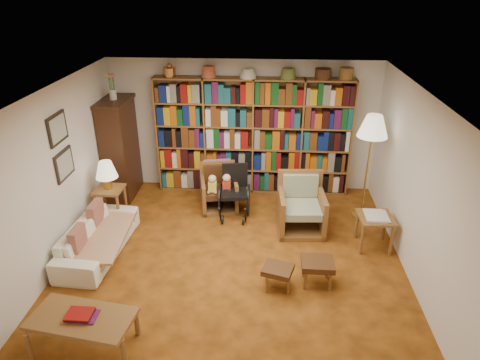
# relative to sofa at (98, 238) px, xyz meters

# --- Properties ---
(floor) EXTENTS (5.00, 5.00, 0.00)m
(floor) POSITION_rel_sofa_xyz_m (2.05, -0.05, -0.25)
(floor) COLOR #9F5618
(floor) RESTS_ON ground
(ceiling) EXTENTS (5.00, 5.00, 0.00)m
(ceiling) POSITION_rel_sofa_xyz_m (2.05, -0.05, 2.25)
(ceiling) COLOR white
(ceiling) RESTS_ON wall_back
(wall_back) EXTENTS (5.00, 0.00, 5.00)m
(wall_back) POSITION_rel_sofa_xyz_m (2.05, 2.45, 1.00)
(wall_back) COLOR silver
(wall_back) RESTS_ON floor
(wall_front) EXTENTS (5.00, 0.00, 5.00)m
(wall_front) POSITION_rel_sofa_xyz_m (2.05, -2.55, 1.00)
(wall_front) COLOR silver
(wall_front) RESTS_ON floor
(wall_left) EXTENTS (0.00, 5.00, 5.00)m
(wall_left) POSITION_rel_sofa_xyz_m (-0.45, -0.05, 1.00)
(wall_left) COLOR silver
(wall_left) RESTS_ON floor
(wall_right) EXTENTS (0.00, 5.00, 5.00)m
(wall_right) POSITION_rel_sofa_xyz_m (4.55, -0.05, 1.00)
(wall_right) COLOR silver
(wall_right) RESTS_ON floor
(bookshelf) EXTENTS (3.60, 0.30, 2.42)m
(bookshelf) POSITION_rel_sofa_xyz_m (2.25, 2.28, 0.92)
(bookshelf) COLOR brown
(bookshelf) RESTS_ON floor
(curio_cabinet) EXTENTS (0.50, 0.95, 2.40)m
(curio_cabinet) POSITION_rel_sofa_xyz_m (-0.20, 1.95, 0.70)
(curio_cabinet) COLOR #391D0F
(curio_cabinet) RESTS_ON floor
(framed_pictures) EXTENTS (0.03, 0.52, 0.97)m
(framed_pictures) POSITION_rel_sofa_xyz_m (-0.43, 0.25, 1.37)
(framed_pictures) COLOR black
(framed_pictures) RESTS_ON wall_left
(sofa) EXTENTS (1.77, 0.79, 0.50)m
(sofa) POSITION_rel_sofa_xyz_m (0.00, 0.00, 0.00)
(sofa) COLOR white
(sofa) RESTS_ON floor
(sofa_throw) EXTENTS (0.83, 1.46, 0.04)m
(sofa_throw) POSITION_rel_sofa_xyz_m (0.05, 0.00, 0.05)
(sofa_throw) COLOR beige
(sofa_throw) RESTS_ON sofa
(cushion_left) EXTENTS (0.14, 0.39, 0.38)m
(cushion_left) POSITION_rel_sofa_xyz_m (-0.13, 0.35, 0.20)
(cushion_left) COLOR maroon
(cushion_left) RESTS_ON sofa
(cushion_right) EXTENTS (0.12, 0.36, 0.36)m
(cushion_right) POSITION_rel_sofa_xyz_m (-0.13, -0.35, 0.20)
(cushion_right) COLOR maroon
(cushion_right) RESTS_ON sofa
(side_table_lamp) EXTENTS (0.46, 0.46, 0.63)m
(side_table_lamp) POSITION_rel_sofa_xyz_m (-0.10, 0.92, 0.22)
(side_table_lamp) COLOR brown
(side_table_lamp) RESTS_ON floor
(table_lamp) EXTENTS (0.36, 0.36, 0.49)m
(table_lamp) POSITION_rel_sofa_xyz_m (-0.10, 0.92, 0.70)
(table_lamp) COLOR gold
(table_lamp) RESTS_ON side_table_lamp
(armchair_leather) EXTENTS (0.77, 0.79, 0.81)m
(armchair_leather) POSITION_rel_sofa_xyz_m (1.68, 1.58, 0.08)
(armchair_leather) COLOR brown
(armchair_leather) RESTS_ON floor
(armchair_sage) EXTENTS (0.79, 0.82, 0.93)m
(armchair_sage) POSITION_rel_sofa_xyz_m (3.11, 0.96, 0.10)
(armchair_sage) COLOR brown
(armchair_sage) RESTS_ON floor
(wheelchair) EXTENTS (0.52, 0.73, 0.91)m
(wheelchair) POSITION_rel_sofa_xyz_m (1.97, 1.32, 0.16)
(wheelchair) COLOR black
(wheelchair) RESTS_ON floor
(floor_lamp) EXTENTS (0.49, 0.49, 1.85)m
(floor_lamp) POSITION_rel_sofa_xyz_m (4.20, 1.35, 1.34)
(floor_lamp) COLOR gold
(floor_lamp) RESTS_ON floor
(side_table_papers) EXTENTS (0.55, 0.55, 0.57)m
(side_table_papers) POSITION_rel_sofa_xyz_m (4.20, 0.44, 0.20)
(side_table_papers) COLOR brown
(side_table_papers) RESTS_ON floor
(footstool_a) EXTENTS (0.46, 0.42, 0.33)m
(footstool_a) POSITION_rel_sofa_xyz_m (2.71, -0.64, 0.02)
(footstool_a) COLOR #452412
(footstool_a) RESTS_ON floor
(footstool_b) EXTENTS (0.44, 0.38, 0.37)m
(footstool_b) POSITION_rel_sofa_xyz_m (3.25, -0.52, 0.05)
(footstool_b) COLOR #452412
(footstool_b) RESTS_ON floor
(coffee_table) EXTENTS (1.20, 0.73, 0.52)m
(coffee_table) POSITION_rel_sofa_xyz_m (0.53, -1.83, 0.16)
(coffee_table) COLOR brown
(coffee_table) RESTS_ON floor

